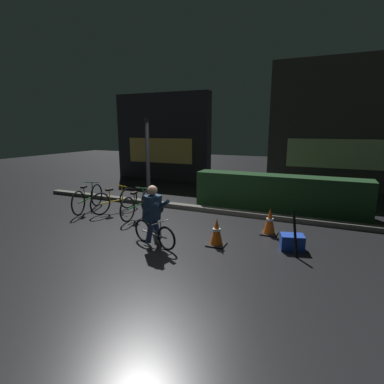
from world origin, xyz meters
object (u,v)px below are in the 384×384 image
object	(u,v)px
traffic_cone_far	(270,222)
closed_umbrella	(295,234)
blue_crate	(292,242)
parked_bike_leftmost	(88,198)
street_post	(148,168)
parked_bike_left_mid	(115,200)
cyclist	(154,215)
traffic_cone_near	(217,232)
parked_bike_center_left	(138,204)

from	to	relation	value
traffic_cone_far	closed_umbrella	xyz separation A→B (m)	(0.62, -0.95, 0.12)
traffic_cone_far	blue_crate	bearing A→B (deg)	-51.34
parked_bike_leftmost	traffic_cone_far	size ratio (longest dim) A/B	2.77
traffic_cone_far	closed_umbrella	bearing A→B (deg)	-56.87
traffic_cone_far	street_post	bearing A→B (deg)	176.51
parked_bike_left_mid	cyclist	xyz separation A→B (m)	(2.32, -1.70, 0.30)
parked_bike_leftmost	cyclist	bearing A→B (deg)	-129.17
traffic_cone_near	traffic_cone_far	world-z (taller)	traffic_cone_far
parked_bike_center_left	closed_umbrella	bearing A→B (deg)	-103.37
street_post	parked_bike_leftmost	xyz separation A→B (m)	(-1.87, -0.31, -0.95)
cyclist	closed_umbrella	world-z (taller)	cyclist
traffic_cone_near	closed_umbrella	world-z (taller)	closed_umbrella
blue_crate	closed_umbrella	distance (m)	0.37
parked_bike_center_left	closed_umbrella	xyz separation A→B (m)	(4.08, -0.89, 0.07)
parked_bike_center_left	cyclist	xyz separation A→B (m)	(1.42, -1.54, 0.29)
parked_bike_leftmost	parked_bike_left_mid	xyz separation A→B (m)	(0.80, 0.21, -0.03)
street_post	blue_crate	size ratio (longest dim) A/B	5.92
blue_crate	closed_umbrella	world-z (taller)	closed_umbrella
street_post	traffic_cone_near	size ratio (longest dim) A/B	4.51
parked_bike_center_left	cyclist	size ratio (longest dim) A/B	1.30
parked_bike_left_mid	closed_umbrella	bearing A→B (deg)	-83.36
parked_bike_leftmost	parked_bike_left_mid	world-z (taller)	parked_bike_leftmost
parked_bike_left_mid	parked_bike_center_left	bearing A→B (deg)	-81.68
closed_umbrella	traffic_cone_far	bearing A→B (deg)	4.67
blue_crate	cyclist	distance (m)	2.79
street_post	cyclist	distance (m)	2.29
parked_bike_leftmost	cyclist	xyz separation A→B (m)	(3.12, -1.49, 0.27)
cyclist	blue_crate	bearing A→B (deg)	35.84
parked_bike_leftmost	street_post	bearing A→B (deg)	-94.17
street_post	parked_bike_left_mid	distance (m)	1.45
parked_bike_left_mid	cyclist	size ratio (longest dim) A/B	1.20
parked_bike_left_mid	parked_bike_center_left	world-z (taller)	parked_bike_center_left
parked_bike_leftmost	blue_crate	size ratio (longest dim) A/B	3.80
blue_crate	cyclist	xyz separation A→B (m)	(-2.60, -0.90, 0.48)
parked_bike_left_mid	blue_crate	world-z (taller)	parked_bike_left_mid
parked_bike_left_mid	closed_umbrella	distance (m)	5.09
traffic_cone_near	parked_bike_center_left	bearing A→B (deg)	158.21
parked_bike_leftmost	traffic_cone_near	bearing A→B (deg)	-116.61
parked_bike_left_mid	traffic_cone_far	xyz separation A→B (m)	(4.36, -0.10, -0.04)
street_post	parked_bike_leftmost	size ratio (longest dim) A/B	1.56
street_post	parked_bike_center_left	distance (m)	1.01
traffic_cone_far	closed_umbrella	distance (m)	1.14
parked_bike_leftmost	traffic_cone_near	world-z (taller)	parked_bike_leftmost
parked_bike_center_left	traffic_cone_near	size ratio (longest dim) A/B	2.81
street_post	cyclist	size ratio (longest dim) A/B	2.09
parked_bike_center_left	traffic_cone_far	bearing A→B (deg)	-90.07
traffic_cone_near	blue_crate	bearing A→B (deg)	15.60
traffic_cone_near	street_post	bearing A→B (deg)	151.66
cyclist	closed_umbrella	bearing A→B (deg)	30.47
parked_bike_center_left	cyclist	distance (m)	2.12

